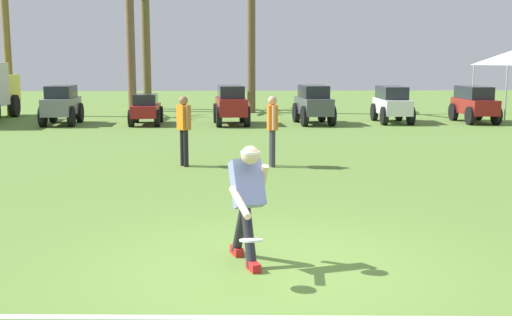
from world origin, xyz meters
The scene contains 16 objects.
ground_plane centered at (0.00, 0.00, 0.00)m, with size 80.00×80.00×0.00m, color #5C8036.
field_line_paint centered at (0.00, -1.40, 0.00)m, with size 21.84×0.10×0.01m, color white.
frisbee_thrower centered at (-0.28, 0.17, 0.80)m, with size 0.48×1.14×1.41m.
frisbee_in_flight centered at (-0.26, -0.58, 0.51)m, with size 0.25×0.25×0.06m.
teammate_near_sideline centered at (0.45, 6.98, 0.94)m, with size 0.23×0.50×1.56m.
teammate_midfield centered at (-1.49, 7.09, 0.94)m, with size 0.34×0.47×1.56m.
parked_car_slot_a centered at (-6.55, 16.32, 0.74)m, with size 1.25×2.39×1.40m.
parked_car_slot_b centered at (-3.51, 16.18, 0.56)m, with size 1.15×2.23×1.10m.
parked_car_slot_c centered at (-0.45, 16.03, 0.74)m, with size 1.34×2.42×1.40m.
parked_car_slot_d centered at (2.55, 16.15, 0.74)m, with size 1.36×2.43×1.40m.
parked_car_slot_e centered at (5.52, 16.54, 0.72)m, with size 1.16×2.41×1.34m.
parked_car_slot_f centered at (8.59, 16.47, 0.72)m, with size 1.19×2.42×1.34m.
palm_tree_far_left centered at (-9.65, 20.12, 4.20)m, with size 3.30×3.64×6.69m.
palm_tree_left_of_centre centered at (-4.91, 22.24, 3.50)m, with size 3.31×3.78×5.90m.
palm_tree_right_of_centre centered at (-4.36, 23.38, 3.58)m, with size 3.04×3.11×6.24m.
palm_tree_far_right centered at (0.46, 21.10, 4.03)m, with size 3.54×3.52×7.06m.
Camera 1 is at (-0.46, -7.01, 2.38)m, focal length 45.00 mm.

